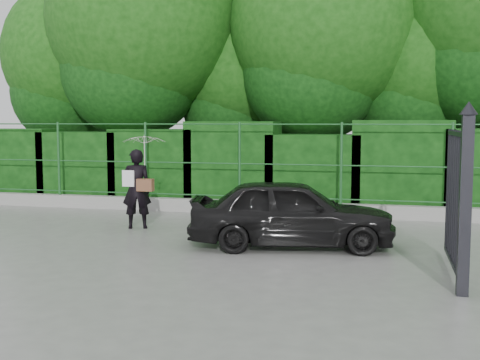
# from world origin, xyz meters

# --- Properties ---
(ground) EXTENTS (80.00, 80.00, 0.00)m
(ground) POSITION_xyz_m (0.00, 0.00, 0.00)
(ground) COLOR gray
(kerb) EXTENTS (14.00, 0.25, 0.30)m
(kerb) POSITION_xyz_m (0.00, 4.50, 0.15)
(kerb) COLOR #9E9E99
(kerb) RESTS_ON ground
(fence) EXTENTS (14.13, 0.06, 1.80)m
(fence) POSITION_xyz_m (0.22, 4.50, 1.20)
(fence) COLOR #205928
(fence) RESTS_ON kerb
(hedge) EXTENTS (14.20, 1.20, 2.14)m
(hedge) POSITION_xyz_m (0.09, 5.50, 0.98)
(hedge) COLOR black
(hedge) RESTS_ON ground
(trees) EXTENTS (17.10, 6.15, 8.08)m
(trees) POSITION_xyz_m (1.14, 7.74, 4.62)
(trees) COLOR black
(trees) RESTS_ON ground
(gate) EXTENTS (0.22, 2.33, 2.36)m
(gate) POSITION_xyz_m (4.60, -0.72, 1.19)
(gate) COLOR black
(gate) RESTS_ON ground
(woman) EXTENTS (0.90, 0.85, 1.86)m
(woman) POSITION_xyz_m (-1.03, 2.18, 1.21)
(woman) COLOR black
(woman) RESTS_ON ground
(car) EXTENTS (3.62, 1.93, 1.17)m
(car) POSITION_xyz_m (2.13, 1.13, 0.59)
(car) COLOR black
(car) RESTS_ON ground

